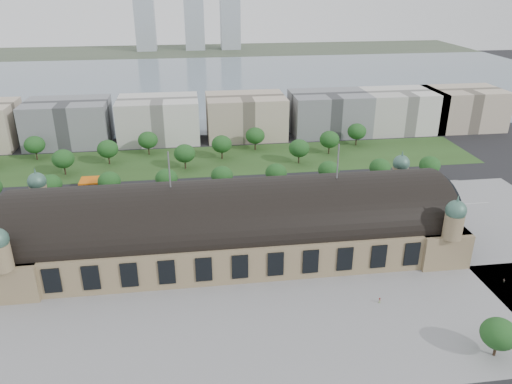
{
  "coord_description": "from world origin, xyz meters",
  "views": [
    {
      "loc": [
        -12.9,
        -149.4,
        88.27
      ],
      "look_at": [
        10.24,
        18.34,
        14.0
      ],
      "focal_mm": 35.0,
      "sensor_mm": 36.0,
      "label": 1
    }
  ],
  "objects": [
    {
      "name": "parked_car_3",
      "position": [
        -63.17,
        24.33,
        0.79
      ],
      "size": [
        5.02,
        3.44,
        1.59
      ],
      "primitive_type": "imported",
      "rotation": [
        0.0,
        0.0,
        -1.2
      ],
      "color": "#5B5C63",
      "rests_on": "ground"
    },
    {
      "name": "office_7",
      "position": [
        155.0,
        133.0,
        12.0
      ],
      "size": [
        45.0,
        32.0,
        24.0
      ],
      "primitive_type": "cube",
      "color": "#BEAE95",
      "rests_on": "ground"
    },
    {
      "name": "parked_car_6",
      "position": [
        -24.41,
        21.0,
        0.81
      ],
      "size": [
        6.04,
        4.49,
        1.63
      ],
      "primitive_type": "imported",
      "rotation": [
        0.0,
        0.0,
        -1.12
      ],
      "color": "black",
      "rests_on": "ground"
    },
    {
      "name": "office_5",
      "position": [
        70.0,
        133.0,
        12.0
      ],
      "size": [
        45.0,
        32.0,
        24.0
      ],
      "primitive_type": "cube",
      "color": "gray",
      "rests_on": "ground"
    },
    {
      "name": "tree_row_7",
      "position": [
        48.0,
        53.0,
        7.43
      ],
      "size": [
        9.6,
        9.6,
        11.52
      ],
      "color": "#2D2116",
      "rests_on": "ground"
    },
    {
      "name": "tree_belt_8",
      "position": [
        22.0,
        107.0,
        8.05
      ],
      "size": [
        10.4,
        10.4,
        12.48
      ],
      "color": "#2D2116",
      "rests_on": "ground"
    },
    {
      "name": "bus_west",
      "position": [
        -1.65,
        28.97,
        1.89
      ],
      "size": [
        13.65,
        3.48,
        3.78
      ],
      "primitive_type": "imported",
      "rotation": [
        0.0,
        0.0,
        1.59
      ],
      "color": "#BC461E",
      "rests_on": "ground"
    },
    {
      "name": "tree_belt_4",
      "position": [
        -54.0,
        95.0,
        8.05
      ],
      "size": [
        10.4,
        10.4,
        12.48
      ],
      "color": "#2D2116",
      "rests_on": "ground"
    },
    {
      "name": "tree_belt_3",
      "position": [
        -73.0,
        83.0,
        8.05
      ],
      "size": [
        10.4,
        10.4,
        12.48
      ],
      "color": "#2D2116",
      "rests_on": "ground"
    },
    {
      "name": "tree_row_2",
      "position": [
        -72.0,
        53.0,
        7.43
      ],
      "size": [
        9.6,
        9.6,
        11.52
      ],
      "color": "#2D2116",
      "rests_on": "ground"
    },
    {
      "name": "traffic_car_4",
      "position": [
        -8.96,
        32.01,
        0.67
      ],
      "size": [
        3.94,
        1.63,
        1.33
      ],
      "primitive_type": "imported",
      "rotation": [
        0.0,
        0.0,
        -1.59
      ],
      "color": "#161D3F",
      "rests_on": "ground"
    },
    {
      "name": "pedestrian_2",
      "position": [
        81.47,
        -30.24,
        0.77
      ],
      "size": [
        0.65,
        0.84,
        1.53
      ],
      "primitive_type": "imported",
      "rotation": [
        0.0,
        0.0,
        1.9
      ],
      "color": "gray",
      "rests_on": "ground"
    },
    {
      "name": "tree_plaza_s",
      "position": [
        60.0,
        -60.0,
        6.8
      ],
      "size": [
        9.0,
        9.0,
        10.64
      ],
      "color": "#2D2116",
      "rests_on": "ground"
    },
    {
      "name": "far_tower_left",
      "position": [
        -60.0,
        508.0,
        40.0
      ],
      "size": [
        24.0,
        24.0,
        80.0
      ],
      "primitive_type": "cube",
      "color": "#9EA8B2",
      "rests_on": "ground"
    },
    {
      "name": "bus_mid",
      "position": [
        13.2,
        28.64,
        1.67
      ],
      "size": [
        12.12,
        3.47,
        3.34
      ],
      "primitive_type": "imported",
      "rotation": [
        0.0,
        0.0,
        1.51
      ],
      "color": "silver",
      "rests_on": "ground"
    },
    {
      "name": "tree_row_6",
      "position": [
        24.0,
        53.0,
        7.43
      ],
      "size": [
        9.6,
        9.6,
        11.52
      ],
      "color": "#2D2116",
      "rests_on": "ground"
    },
    {
      "name": "tree_row_3",
      "position": [
        -48.0,
        53.0,
        7.43
      ],
      "size": [
        9.6,
        9.6,
        11.52
      ],
      "color": "#2D2116",
      "rests_on": "ground"
    },
    {
      "name": "office_3",
      "position": [
        -30.0,
        133.0,
        12.0
      ],
      "size": [
        45.0,
        32.0,
        24.0
      ],
      "primitive_type": "cube",
      "color": "silver",
      "rests_on": "ground"
    },
    {
      "name": "traffic_car_5",
      "position": [
        38.73,
        48.2,
        0.79
      ],
      "size": [
        4.94,
        2.22,
        1.57
      ],
      "primitive_type": "imported",
      "rotation": [
        0.0,
        0.0,
        1.69
      ],
      "color": "#54575B",
      "rests_on": "ground"
    },
    {
      "name": "parked_car_1",
      "position": [
        -72.02,
        21.0,
        0.65
      ],
      "size": [
        5.1,
        4.32,
        1.3
      ],
      "primitive_type": "imported",
      "rotation": [
        0.0,
        0.0,
        -1.01
      ],
      "color": "maroon",
      "rests_on": "ground"
    },
    {
      "name": "tree_belt_5",
      "position": [
        -35.0,
        107.0,
        8.05
      ],
      "size": [
        10.4,
        10.4,
        12.48
      ],
      "color": "#2D2116",
      "rests_on": "ground"
    },
    {
      "name": "lake",
      "position": [
        0.0,
        298.0,
        0.0
      ],
      "size": [
        700.0,
        320.0,
        0.08
      ],
      "primitive_type": "cube",
      "color": "slate",
      "rests_on": "ground"
    },
    {
      "name": "tree_belt_9",
      "position": [
        41.0,
        83.0,
        8.05
      ],
      "size": [
        10.4,
        10.4,
        12.48
      ],
      "color": "#2D2116",
      "rests_on": "ground"
    },
    {
      "name": "traffic_car_6",
      "position": [
        66.63,
        29.86,
        0.79
      ],
      "size": [
        5.97,
        3.24,
        1.59
      ],
      "primitive_type": "imported",
      "rotation": [
        0.0,
        0.0,
        -1.46
      ],
      "color": "silver",
      "rests_on": "ground"
    },
    {
      "name": "grass_belt",
      "position": [
        -15.0,
        93.0,
        0.0
      ],
      "size": [
        300.0,
        45.0,
        0.1
      ],
      "primitive_type": "cube",
      "color": "#28451B",
      "rests_on": "ground"
    },
    {
      "name": "parked_car_4",
      "position": [
        -32.17,
        25.0,
        0.75
      ],
      "size": [
        4.57,
        4.03,
        1.5
      ],
      "primitive_type": "imported",
      "rotation": [
        0.0,
        0.0,
        -0.92
      ],
      "color": "silver",
      "rests_on": "ground"
    },
    {
      "name": "parked_car_0",
      "position": [
        -73.69,
        21.0,
        0.71
      ],
      "size": [
        4.53,
        3.02,
        1.41
      ],
      "primitive_type": "imported",
      "rotation": [
        0.0,
        0.0,
        -1.18
      ],
      "color": "black",
      "rests_on": "ground"
    },
    {
      "name": "parked_car_2",
      "position": [
        -70.0,
        25.0,
        0.77
      ],
      "size": [
        5.69,
        4.44,
        1.54
      ],
      "primitive_type": "imported",
      "rotation": [
        0.0,
        0.0,
        -1.07
      ],
      "color": "navy",
      "rests_on": "ground"
    },
    {
      "name": "traffic_car_3",
      "position": [
        -31.97,
        38.95,
        0.81
      ],
      "size": [
        5.59,
        2.3,
        1.62
      ],
      "primitive_type": "imported",
      "rotation": [
        0.0,
        0.0,
        1.58
      ],
      "color": "maroon",
      "rests_on": "ground"
    },
    {
      "name": "tree_row_9",
      "position": [
        96.0,
        53.0,
        7.43
      ],
      "size": [
        9.6,
        9.6,
        11.52
      ],
      "color": "#2D2116",
      "rests_on": "ground"
    },
    {
      "name": "tree_belt_10",
      "position": [
        60.0,
        95.0,
        8.05
      ],
      "size": [
        10.4,
        10.4,
        12.48
      ],
      "color": "#2D2116",
      "rests_on": "ground"
    },
    {
      "name": "tree_row_4",
      "position": [
        -24.0,
        53.0,
        7.43
      ],
      "size": [
        9.6,
        9.6,
        11.52
      ],
      "color": "#2D2116",
      "rests_on": "ground"
    },
    {
      "name": "far_tower_mid",
      "position": [
        0.0,
        508.0,
        42.5
      ],
      "size": [
        24.0,
        24.0,
        85.0
      ],
      "primitive_type": "cube",
      "color": "#9EA8B2",
      "rests_on": "ground"
    },
    {
      "name": "tree_belt_7",
      "position": [
        3.0,
        95.0,
        8.05
      ],
      "size": [
        10.4,
        10.4,
        12.48
      ],
      "color": "#2D2116",
      "rests_on": "ground"
    },
    {
      "name": "pedestrian_0",
      "position": [
        39.31,
        -35.05,
        0.87
      ],
      "size": [
        0.97,
        0.78,
        1.74
      ],
      "primitive_type": "imported",
      "rotation": [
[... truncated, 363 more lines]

